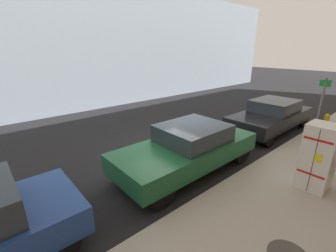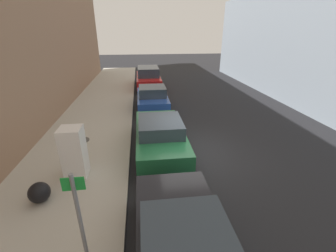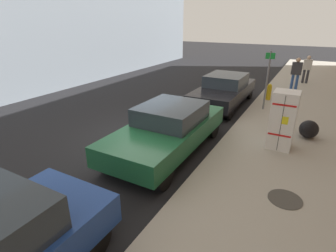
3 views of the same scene
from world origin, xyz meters
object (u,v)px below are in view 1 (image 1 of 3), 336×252
Objects in this scene: fire_hydrant at (326,122)px; parked_sedan_green at (188,147)px; parked_sedan_dark at (271,115)px; discarded_refrigerator at (318,157)px; street_sign_post at (320,107)px.

parked_sedan_green reaches higher than fire_hydrant.
parked_sedan_dark is (1.75, 1.41, 0.19)m from fire_hydrant.
discarded_refrigerator reaches higher than parked_sedan_green.
street_sign_post is at bearing -72.96° from discarded_refrigerator.
discarded_refrigerator is at bearing 107.04° from street_sign_post.
discarded_refrigerator reaches higher than parked_sedan_dark.
parked_sedan_dark is (1.82, -0.20, -0.78)m from street_sign_post.
parked_sedan_green is (0.00, 5.32, 0.02)m from parked_sedan_dark.
parked_sedan_green is (2.90, 1.60, -0.25)m from discarded_refrigerator.
discarded_refrigerator is 4.73m from parked_sedan_dark.
street_sign_post is 0.53× the size of parked_sedan_green.
parked_sedan_green reaches higher than parked_sedan_dark.
discarded_refrigerator is 2.24× the size of fire_hydrant.
parked_sedan_dark is at bearing -90.00° from parked_sedan_green.
street_sign_post is at bearing 92.31° from fire_hydrant.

